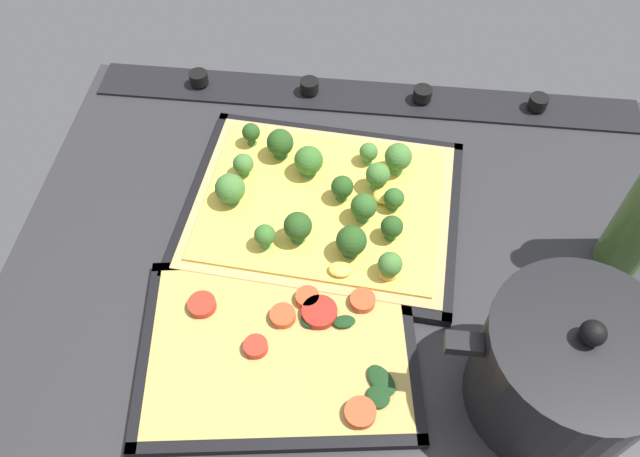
# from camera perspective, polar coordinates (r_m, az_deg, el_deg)

# --- Properties ---
(ground_plane) EXTENTS (0.85, 0.65, 0.03)m
(ground_plane) POSITION_cam_1_polar(r_m,az_deg,el_deg) (0.79, 2.76, -3.06)
(ground_plane) COLOR #28282B
(stove_control_panel) EXTENTS (0.81, 0.07, 0.03)m
(stove_control_panel) POSITION_cam_1_polar(r_m,az_deg,el_deg) (0.96, 4.16, 12.04)
(stove_control_panel) COLOR black
(stove_control_panel) RESTS_ON ground_plane
(baking_tray_front) EXTENTS (0.37, 0.31, 0.01)m
(baking_tray_front) POSITION_cam_1_polar(r_m,az_deg,el_deg) (0.81, 0.18, 1.80)
(baking_tray_front) COLOR black
(baking_tray_front) RESTS_ON ground_plane
(broccoli_pizza) EXTENTS (0.35, 0.28, 0.06)m
(broccoli_pizza) POSITION_cam_1_polar(r_m,az_deg,el_deg) (0.80, 0.34, 2.60)
(broccoli_pizza) COLOR tan
(broccoli_pizza) RESTS_ON baking_tray_front
(baking_tray_back) EXTENTS (0.33, 0.27, 0.01)m
(baking_tray_back) POSITION_cam_1_polar(r_m,az_deg,el_deg) (0.71, -3.79, -10.96)
(baking_tray_back) COLOR black
(baking_tray_back) RESTS_ON ground_plane
(veggie_pizza_back) EXTENTS (0.31, 0.24, 0.02)m
(veggie_pizza_back) POSITION_cam_1_polar(r_m,az_deg,el_deg) (0.71, -3.40, -10.58)
(veggie_pizza_back) COLOR tan
(veggie_pizza_back) RESTS_ON baking_tray_back
(cooking_pot) EXTENTS (0.24, 0.18, 0.16)m
(cooking_pot) POSITION_cam_1_polar(r_m,az_deg,el_deg) (0.67, 21.42, -11.99)
(cooking_pot) COLOR black
(cooking_pot) RESTS_ON ground_plane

